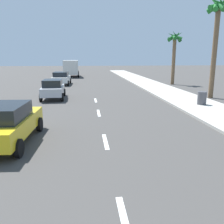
# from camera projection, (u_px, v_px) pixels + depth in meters

# --- Properties ---
(ground_plane) EXTENTS (160.00, 160.00, 0.00)m
(ground_plane) POSITION_uv_depth(u_px,v_px,m) (96.00, 102.00, 18.36)
(ground_plane) COLOR #423F3D
(sidewalk_strip) EXTENTS (3.60, 80.00, 0.14)m
(sidewalk_strip) POSITION_uv_depth(u_px,v_px,m) (175.00, 95.00, 21.02)
(sidewalk_strip) COLOR #B2ADA3
(sidewalk_strip) RESTS_ON ground
(lane_stripe_2) EXTENTS (0.16, 1.80, 0.01)m
(lane_stripe_2) POSITION_uv_depth(u_px,v_px,m) (125.00, 222.00, 4.92)
(lane_stripe_2) COLOR white
(lane_stripe_2) RESTS_ON ground
(lane_stripe_3) EXTENTS (0.16, 1.80, 0.01)m
(lane_stripe_3) POSITION_uv_depth(u_px,v_px,m) (105.00, 141.00, 9.63)
(lane_stripe_3) COLOR white
(lane_stripe_3) RESTS_ON ground
(lane_stripe_4) EXTENTS (0.16, 1.80, 0.01)m
(lane_stripe_4) POSITION_uv_depth(u_px,v_px,m) (99.00, 113.00, 14.56)
(lane_stripe_4) COLOR white
(lane_stripe_4) RESTS_ON ground
(lane_stripe_5) EXTENTS (0.16, 1.80, 0.01)m
(lane_stripe_5) POSITION_uv_depth(u_px,v_px,m) (96.00, 100.00, 18.83)
(lane_stripe_5) COLOR white
(lane_stripe_5) RESTS_ON ground
(parked_car_yellow) EXTENTS (2.18, 4.41, 1.57)m
(parked_car_yellow) POSITION_uv_depth(u_px,v_px,m) (5.00, 123.00, 9.27)
(parked_car_yellow) COLOR gold
(parked_car_yellow) RESTS_ON ground
(parked_car_silver) EXTENTS (1.87, 3.87, 1.57)m
(parked_car_silver) POSITION_uv_depth(u_px,v_px,m) (53.00, 89.00, 19.41)
(parked_car_silver) COLOR #B7BABF
(parked_car_silver) RESTS_ON ground
(parked_car_white) EXTENTS (2.17, 4.56, 1.57)m
(parked_car_white) POSITION_uv_depth(u_px,v_px,m) (61.00, 78.00, 29.48)
(parked_car_white) COLOR white
(parked_car_white) RESTS_ON ground
(delivery_truck) EXTENTS (2.86, 6.32, 2.80)m
(delivery_truck) POSITION_uv_depth(u_px,v_px,m) (71.00, 68.00, 41.05)
(delivery_truck) COLOR maroon
(delivery_truck) RESTS_ON ground
(palm_tree_far) EXTENTS (1.95, 1.82, 7.98)m
(palm_tree_far) POSITION_uv_depth(u_px,v_px,m) (217.00, 22.00, 18.69)
(palm_tree_far) COLOR brown
(palm_tree_far) RESTS_ON ground
(palm_tree_distant) EXTENTS (2.00, 1.82, 6.50)m
(palm_tree_distant) POSITION_uv_depth(u_px,v_px,m) (174.00, 45.00, 28.92)
(palm_tree_distant) COLOR brown
(palm_tree_distant) RESTS_ON ground
(trash_bin_far) EXTENTS (0.60, 0.60, 0.88)m
(trash_bin_far) POSITION_uv_depth(u_px,v_px,m) (202.00, 98.00, 16.40)
(trash_bin_far) COLOR #47474C
(trash_bin_far) RESTS_ON sidewalk_strip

